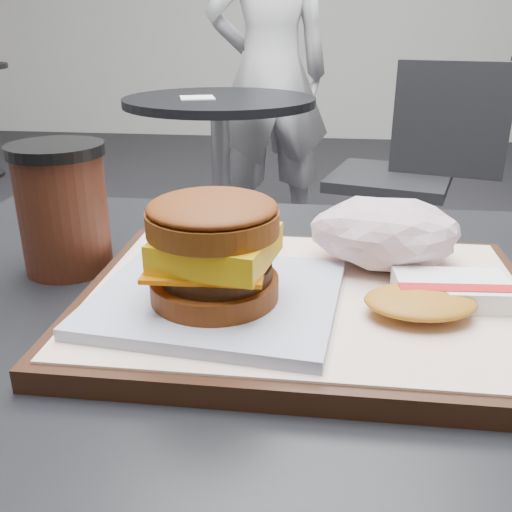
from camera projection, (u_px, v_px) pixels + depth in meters
The scene contains 10 objects.
customer_table at pixel (270, 467), 0.57m from camera, with size 0.80×0.60×0.77m.
serving_tray at pixel (307, 302), 0.48m from camera, with size 0.38×0.28×0.02m.
breakfast_sandwich at pixel (215, 261), 0.44m from camera, with size 0.21×0.19×0.09m.
hash_brown at pixel (438, 295), 0.45m from camera, with size 0.12×0.10×0.02m.
crumpled_wrapper at pixel (385, 233), 0.53m from camera, with size 0.14×0.11×0.06m, color silver, non-canonical shape.
coffee_cup at pixel (63, 205), 0.55m from camera, with size 0.09×0.09×0.13m.
neighbor_table at pixel (221, 152), 2.14m from camera, with size 0.70×0.70×0.75m.
napkin at pixel (197, 98), 2.04m from camera, with size 0.12×0.12×0.00m, color white.
neighbor_chair at pixel (410, 166), 2.09m from camera, with size 0.64×0.52×0.88m.
patron at pixel (270, 74), 2.57m from camera, with size 0.57×0.38×1.57m, color silver.
Camera 1 is at (0.04, -0.45, 1.00)m, focal length 40.00 mm.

